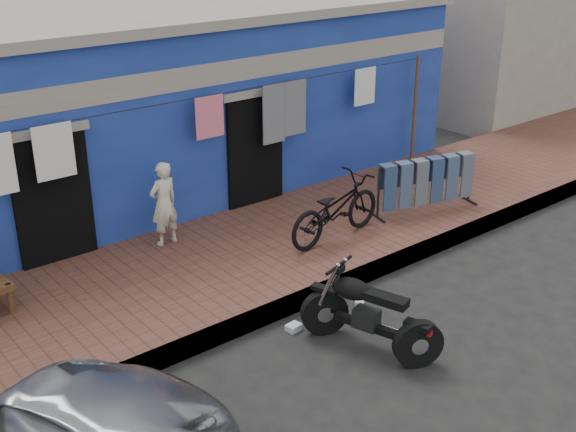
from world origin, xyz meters
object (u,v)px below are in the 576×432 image
at_px(seated_person, 164,204).
at_px(bicycle, 336,202).
at_px(motorcycle, 370,312).
at_px(jeans_rack, 426,183).

distance_m(seated_person, bicycle, 2.55).
xyz_separation_m(motorcycle, jeans_rack, (3.42, 2.13, 0.20)).
height_order(seated_person, jeans_rack, seated_person).
distance_m(bicycle, motorcycle, 2.69).
relative_size(seated_person, jeans_rack, 0.66).
relative_size(seated_person, motorcycle, 0.77).
height_order(bicycle, jeans_rack, bicycle).
bearing_deg(bicycle, jeans_rack, -97.90).
height_order(motorcycle, jeans_rack, jeans_rack).
bearing_deg(jeans_rack, seated_person, 158.86).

